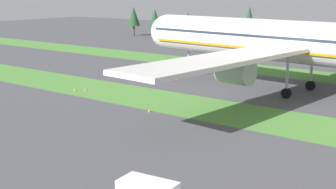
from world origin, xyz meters
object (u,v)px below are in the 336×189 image
(airliner, at_px, (288,41))
(taxiway_marker_2, at_px, (75,89))
(taxiway_marker_0, at_px, (220,122))
(taxiway_marker_3, at_px, (149,110))
(taxiway_marker_1, at_px, (85,89))

(airliner, distance_m, taxiway_marker_2, 38.36)
(airliner, bearing_deg, taxiway_marker_0, -171.29)
(taxiway_marker_2, bearing_deg, airliner, 36.54)
(airliner, distance_m, taxiway_marker_3, 28.76)
(taxiway_marker_0, height_order, taxiway_marker_3, taxiway_marker_0)
(taxiway_marker_0, height_order, taxiway_marker_2, taxiway_marker_2)
(taxiway_marker_2, bearing_deg, taxiway_marker_3, -9.28)
(airliner, relative_size, taxiway_marker_3, 174.65)
(taxiway_marker_1, relative_size, taxiway_marker_2, 0.89)
(taxiway_marker_2, distance_m, taxiway_marker_3, 20.28)
(taxiway_marker_1, relative_size, taxiway_marker_3, 1.12)
(taxiway_marker_0, xyz_separation_m, taxiway_marker_2, (-31.77, 2.51, 0.05))
(airliner, bearing_deg, taxiway_marker_1, 130.75)
(taxiway_marker_0, relative_size, taxiway_marker_2, 0.83)
(airliner, bearing_deg, taxiway_marker_3, 163.24)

